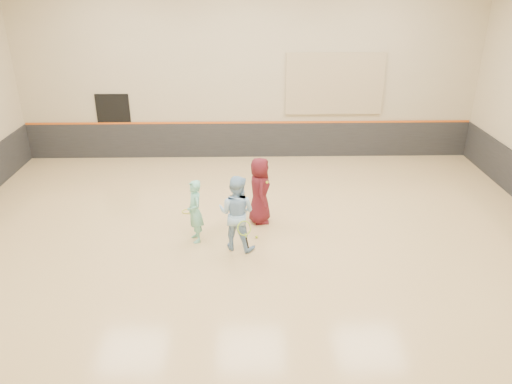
{
  "coord_description": "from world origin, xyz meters",
  "views": [
    {
      "loc": [
        -0.11,
        -10.25,
        5.92
      ],
      "look_at": [
        0.11,
        0.4,
        1.15
      ],
      "focal_mm": 35.0,
      "sensor_mm": 36.0,
      "label": 1
    }
  ],
  "objects_px": {
    "young_man": "(260,190)",
    "girl": "(195,211)",
    "instructor": "(237,213)",
    "spare_racket": "(187,211)"
  },
  "relations": [
    {
      "from": "girl",
      "to": "young_man",
      "type": "xyz_separation_m",
      "value": [
        1.53,
        0.95,
        0.1
      ]
    },
    {
      "from": "girl",
      "to": "instructor",
      "type": "relative_size",
      "value": 0.85
    },
    {
      "from": "girl",
      "to": "spare_racket",
      "type": "height_order",
      "value": "girl"
    },
    {
      "from": "young_man",
      "to": "girl",
      "type": "bearing_deg",
      "value": 117.24
    },
    {
      "from": "instructor",
      "to": "spare_racket",
      "type": "relative_size",
      "value": 2.76
    },
    {
      "from": "instructor",
      "to": "spare_racket",
      "type": "bearing_deg",
      "value": -33.41
    },
    {
      "from": "instructor",
      "to": "young_man",
      "type": "height_order",
      "value": "instructor"
    },
    {
      "from": "young_man",
      "to": "spare_racket",
      "type": "bearing_deg",
      "value": 68.96
    },
    {
      "from": "girl",
      "to": "young_man",
      "type": "distance_m",
      "value": 1.81
    },
    {
      "from": "young_man",
      "to": "spare_racket",
      "type": "height_order",
      "value": "young_man"
    }
  ]
}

